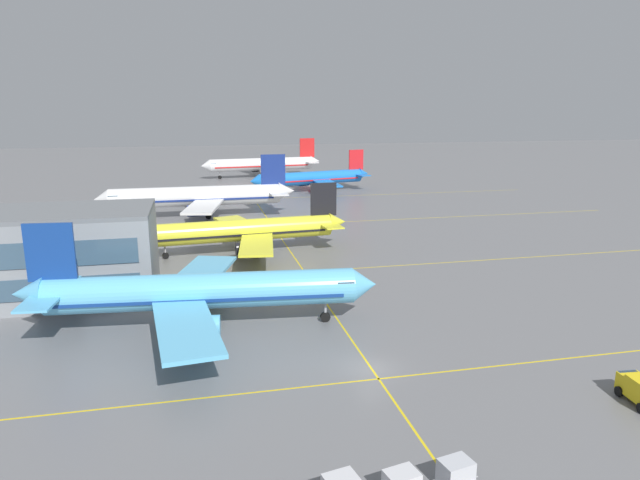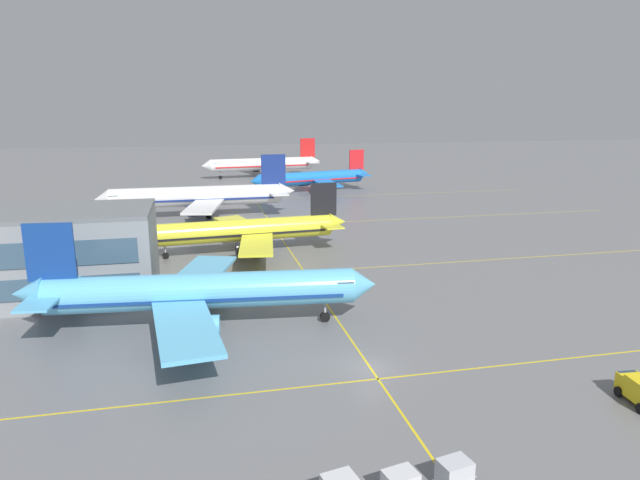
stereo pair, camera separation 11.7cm
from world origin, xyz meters
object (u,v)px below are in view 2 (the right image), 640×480
(airliner_second_row, at_px, (245,230))
(airliner_far_left_stand, at_px, (313,178))
(baggage_cart_row_fifth, at_px, (455,474))
(airliner_front_gate, at_px, (198,292))
(airliner_far_right_stand, at_px, (263,164))
(airliner_third_row, at_px, (200,196))

(airliner_second_row, distance_m, airliner_far_left_stand, 65.93)
(baggage_cart_row_fifth, bearing_deg, airliner_second_row, 96.85)
(airliner_far_left_stand, bearing_deg, airliner_front_gate, -108.93)
(airliner_far_right_stand, bearing_deg, airliner_far_left_stand, -75.55)
(airliner_far_left_stand, bearing_deg, baggage_cart_row_fifth, -97.93)
(airliner_front_gate, height_order, airliner_third_row, airliner_third_row)
(airliner_second_row, xyz_separation_m, airliner_far_left_stand, (23.88, 61.45, 0.11))
(airliner_front_gate, relative_size, baggage_cart_row_fifth, 12.87)
(airliner_second_row, xyz_separation_m, airliner_far_right_stand, (14.84, 96.53, 0.60))
(airliner_far_right_stand, bearing_deg, airliner_second_row, -98.74)
(airliner_front_gate, xyz_separation_m, baggage_cart_row_fifth, (14.51, -29.28, -2.90))
(airliner_far_right_stand, bearing_deg, airliner_front_gate, -99.99)
(airliner_front_gate, height_order, airliner_far_right_stand, airliner_far_right_stand)
(airliner_third_row, bearing_deg, airliner_far_left_stand, 44.49)
(airliner_third_row, height_order, baggage_cart_row_fifth, airliner_third_row)
(airliner_second_row, distance_m, airliner_far_right_stand, 97.67)
(airliner_second_row, height_order, airliner_third_row, airliner_third_row)
(airliner_second_row, height_order, airliner_far_left_stand, airliner_far_left_stand)
(baggage_cart_row_fifth, bearing_deg, airliner_third_row, 98.46)
(airliner_second_row, bearing_deg, airliner_front_gate, -103.97)
(airliner_far_left_stand, height_order, airliner_far_right_stand, airliner_far_right_stand)
(airliner_far_right_stand, distance_m, baggage_cart_row_fifth, 155.84)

